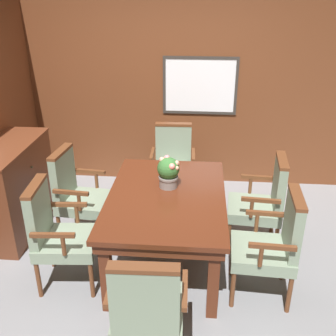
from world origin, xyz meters
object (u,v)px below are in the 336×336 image
object	(u,v)px
chair_head_near	(148,308)
dining_table	(167,204)
chair_right_far	(263,200)
chair_left_far	(78,192)
chair_head_far	(173,163)
chair_right_near	(273,243)
sideboard_cabinet	(13,188)
potted_plant	(169,171)
chair_left_near	(57,232)

from	to	relation	value
chair_head_near	dining_table	bearing A→B (deg)	-92.89
chair_right_far	chair_left_far	distance (m)	1.89
chair_head_far	chair_right_near	bearing A→B (deg)	-60.33
dining_table	chair_head_near	distance (m)	1.20
dining_table	sideboard_cabinet	world-z (taller)	sideboard_cabinet
chair_left_far	chair_right_near	xyz separation A→B (m)	(1.88, -0.73, 0.00)
chair_head_far	chair_left_far	world-z (taller)	same
chair_head_far	chair_left_far	xyz separation A→B (m)	(-0.93, -0.83, 0.00)
dining_table	chair_right_near	xyz separation A→B (m)	(0.92, -0.38, -0.11)
potted_plant	sideboard_cabinet	size ratio (longest dim) A/B	0.26
chair_left_far	potted_plant	xyz separation A→B (m)	(0.96, -0.19, 0.37)
chair_right_far	chair_right_near	distance (m)	0.72
chair_head_far	sideboard_cabinet	distance (m)	1.82
potted_plant	chair_left_near	bearing A→B (deg)	-150.17
chair_left_near	chair_head_far	xyz separation A→B (m)	(0.90, 1.55, 0.00)
potted_plant	chair_right_near	bearing A→B (deg)	-30.31
chair_left_near	chair_head_near	size ratio (longest dim) A/B	1.00
dining_table	chair_head_far	size ratio (longest dim) A/B	1.57
chair_head_far	potted_plant	size ratio (longest dim) A/B	3.21
dining_table	chair_right_far	bearing A→B (deg)	20.33
dining_table	potted_plant	world-z (taller)	potted_plant
chair_head_far	sideboard_cabinet	bearing A→B (deg)	-157.83
chair_head_far	chair_left_far	bearing A→B (deg)	-139.97
chair_right_far	sideboard_cabinet	bearing A→B (deg)	-87.47
dining_table	sideboard_cabinet	size ratio (longest dim) A/B	1.33
chair_left_far	chair_left_near	bearing A→B (deg)	-171.75
chair_left_far	dining_table	bearing A→B (deg)	-104.64
chair_right_far	chair_head_near	size ratio (longest dim) A/B	1.00
chair_left_near	chair_right_near	xyz separation A→B (m)	(1.85, -0.01, 0.00)
chair_left_near	chair_right_far	bearing A→B (deg)	-73.21
dining_table	chair_head_near	size ratio (longest dim) A/B	1.57
chair_right_near	sideboard_cabinet	bearing A→B (deg)	-104.29
chair_left_near	dining_table	bearing A→B (deg)	-72.46
chair_left_far	potted_plant	world-z (taller)	potted_plant
sideboard_cabinet	chair_right_near	bearing A→B (deg)	-17.34
chair_left_far	sideboard_cabinet	distance (m)	0.74
dining_table	chair_right_far	world-z (taller)	chair_right_far
chair_head_near	chair_right_near	size ratio (longest dim) A/B	1.00
chair_left_near	chair_right_far	distance (m)	1.99
dining_table	chair_head_near	world-z (taller)	chair_head_near
chair_head_far	chair_head_near	size ratio (longest dim) A/B	1.00
chair_right_far	chair_right_near	xyz separation A→B (m)	(-0.01, -0.72, 0.00)
chair_head_far	sideboard_cabinet	size ratio (longest dim) A/B	0.85
chair_left_near	sideboard_cabinet	size ratio (longest dim) A/B	0.85
chair_head_far	dining_table	bearing A→B (deg)	-90.36
chair_head_near	potted_plant	xyz separation A→B (m)	(0.03, 1.35, 0.37)
dining_table	chair_head_far	distance (m)	1.19
chair_right_near	chair_head_near	bearing A→B (deg)	-46.12
chair_head_far	potted_plant	distance (m)	1.09
chair_left_far	chair_head_near	distance (m)	1.81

